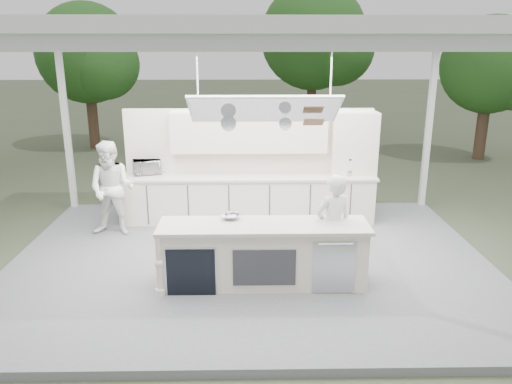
{
  "coord_description": "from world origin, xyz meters",
  "views": [
    {
      "loc": [
        -0.04,
        -7.76,
        3.62
      ],
      "look_at": [
        0.11,
        0.4,
        1.18
      ],
      "focal_mm": 35.0,
      "sensor_mm": 36.0,
      "label": 1
    }
  ],
  "objects_px": {
    "sous_chef": "(112,189)",
    "demo_island": "(262,254)",
    "back_counter": "(249,198)",
    "head_chef": "(333,227)"
  },
  "relations": [
    {
      "from": "demo_island",
      "to": "sous_chef",
      "type": "distance_m",
      "value": 3.48
    },
    {
      "from": "back_counter",
      "to": "head_chef",
      "type": "xyz_separation_m",
      "value": [
        1.26,
        -2.6,
        0.35
      ]
    },
    {
      "from": "back_counter",
      "to": "demo_island",
      "type": "bearing_deg",
      "value": -86.37
    },
    {
      "from": "demo_island",
      "to": "head_chef",
      "type": "bearing_deg",
      "value": 11.07
    },
    {
      "from": "head_chef",
      "to": "sous_chef",
      "type": "height_order",
      "value": "sous_chef"
    },
    {
      "from": "demo_island",
      "to": "back_counter",
      "type": "bearing_deg",
      "value": 93.63
    },
    {
      "from": "demo_island",
      "to": "sous_chef",
      "type": "xyz_separation_m",
      "value": [
        -2.74,
        2.11,
        0.42
      ]
    },
    {
      "from": "back_counter",
      "to": "head_chef",
      "type": "relative_size",
      "value": 3.08
    },
    {
      "from": "sous_chef",
      "to": "demo_island",
      "type": "bearing_deg",
      "value": -31.59
    },
    {
      "from": "back_counter",
      "to": "sous_chef",
      "type": "relative_size",
      "value": 2.84
    }
  ]
}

